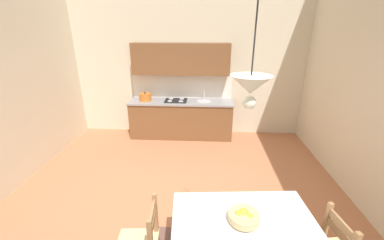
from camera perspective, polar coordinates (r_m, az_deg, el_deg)
name	(u,v)px	position (r m, az deg, el deg)	size (l,w,h in m)	color
ground_plane	(175,214)	(3.79, -4.05, -21.39)	(6.02, 6.50, 0.10)	#B7704C
wall_back	(189,49)	(5.81, -0.79, 16.60)	(6.02, 0.12, 4.11)	beige
kitchen_cabinetry	(181,102)	(5.72, -2.65, 4.26)	(2.44, 0.63, 2.20)	brown
dining_table	(245,237)	(2.60, 12.54, -25.46)	(1.48, 1.15, 0.75)	brown
fruit_bowl	(244,217)	(2.52, 12.25, -21.56)	(0.30, 0.30, 0.12)	tan
pendant_lamp	(250,86)	(1.89, 13.74, 7.87)	(0.32, 0.32, 0.80)	black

